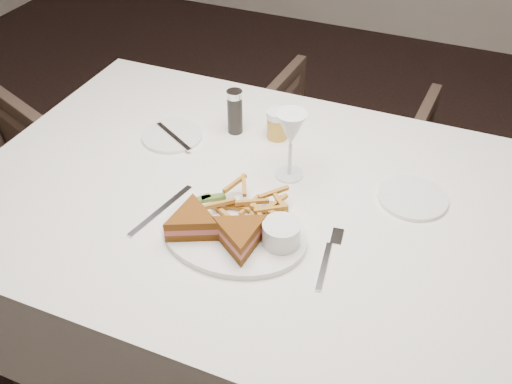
% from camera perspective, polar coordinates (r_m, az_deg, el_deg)
% --- Properties ---
extents(ground, '(5.00, 5.00, 0.00)m').
position_cam_1_polar(ground, '(2.09, -5.01, -10.59)').
color(ground, black).
rests_on(ground, ground).
extents(table, '(1.42, 0.95, 0.75)m').
position_cam_1_polar(table, '(1.59, 0.72, -10.79)').
color(table, white).
rests_on(table, ground).
extents(chair_far, '(0.63, 0.59, 0.62)m').
position_cam_1_polar(chair_far, '(2.24, 8.10, 3.73)').
color(chair_far, '#44342A').
rests_on(chair_far, ground).
extents(table_setting, '(0.80, 0.59, 0.18)m').
position_cam_1_polar(table_setting, '(1.27, -0.52, -0.51)').
color(table_setting, white).
rests_on(table_setting, table).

